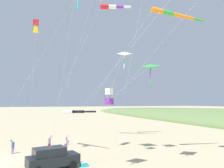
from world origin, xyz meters
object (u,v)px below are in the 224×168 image
kite_box_white_trailing (109,96)px  kite_windsock_orange_high_right (111,7)px  person_bystander_far (49,142)px  kite_delta_blue_topmost (150,66)px  kite_windsock_green_low_center (171,14)px  person_child_green_jacket (13,146)px  kite_delta_black_fish_shape (124,54)px  person_child_grey_jacket (67,140)px  cooler_box (84,164)px  person_adult_flyer (66,149)px  parked_car (52,158)px  kite_box_small_distant (36,26)px  kite_windsock_striped_overhead (74,112)px

kite_box_white_trailing → kite_windsock_orange_high_right: bearing=64.0°
person_bystander_far → kite_delta_blue_topmost: 15.24m
kite_windsock_green_low_center → kite_delta_blue_topmost: bearing=116.2°
person_child_green_jacket → person_bystander_far: bearing=9.4°
kite_delta_black_fish_shape → kite_windsock_green_low_center: bearing=-18.5°
person_child_grey_jacket → kite_delta_black_fish_shape: bearing=-68.9°
cooler_box → person_bystander_far: person_bystander_far is taller
person_child_grey_jacket → cooler_box: bearing=-91.8°
person_child_green_jacket → kite_box_white_trailing: bearing=-10.0°
person_child_green_jacket → kite_windsock_green_low_center: bearing=-30.6°
person_adult_flyer → kite_box_white_trailing: 8.44m
person_child_grey_jacket → kite_box_white_trailing: kite_box_white_trailing is taller
kite_delta_black_fish_shape → person_child_grey_jacket: bearing=111.1°
person_adult_flyer → kite_windsock_orange_high_right: (7.76, 6.60, 19.37)m
kite_delta_black_fish_shape → person_adult_flyer: bearing=152.4°
parked_car → kite_delta_blue_topmost: size_ratio=0.38×
kite_box_small_distant → parked_car: bearing=-65.9°
person_child_grey_jacket → kite_delta_black_fish_shape: kite_delta_black_fish_shape is taller
kite_windsock_orange_high_right → kite_box_small_distant: (-10.96, -5.73, -6.72)m
person_child_green_jacket → kite_box_white_trailing: kite_box_white_trailing is taller
kite_box_white_trailing → person_child_green_jacket: bearing=170.0°
kite_delta_blue_topmost → kite_box_small_distant: 13.08m
kite_box_small_distant → person_child_green_jacket: bearing=116.4°
person_child_green_jacket → kite_box_small_distant: (1.85, -3.72, 12.81)m
kite_delta_black_fish_shape → kite_windsock_orange_high_right: bearing=75.5°
kite_windsock_striped_overhead → kite_windsock_green_low_center: 16.15m
kite_windsock_orange_high_right → person_adult_flyer: bearing=-139.6°
kite_delta_blue_topmost → kite_box_white_trailing: (-3.11, 4.73, -3.33)m
parked_car → kite_windsock_striped_overhead: 8.69m
person_adult_flyer → person_bystander_far: 5.36m
person_adult_flyer → kite_delta_black_fish_shape: (5.33, -2.78, 9.69)m
person_bystander_far → kite_windsock_striped_overhead: kite_windsock_striped_overhead is taller
kite_box_white_trailing → kite_delta_black_fish_shape: kite_delta_black_fish_shape is taller
person_adult_flyer → person_child_grey_jacket: 7.46m
kite_delta_blue_topmost → kite_windsock_green_low_center: size_ratio=0.75×
person_bystander_far → kite_windsock_green_low_center: bearing=-40.9°
person_adult_flyer → kite_delta_blue_topmost: size_ratio=0.16×
cooler_box → kite_box_white_trailing: (4.74, 5.70, 6.28)m
kite_delta_black_fish_shape → parked_car: bearing=179.1°
parked_car → kite_delta_black_fish_shape: kite_delta_black_fish_shape is taller
parked_car → kite_windsock_striped_overhead: bearing=64.9°
person_adult_flyer → cooler_box: bearing=-70.0°
kite_windsock_orange_high_right → kite_delta_black_fish_shape: 13.70m
person_child_green_jacket → kite_windsock_green_low_center: size_ratio=0.10×
person_child_green_jacket → kite_windsock_striped_overhead: kite_windsock_striped_overhead is taller
cooler_box → person_child_green_jacket: bearing=128.9°
person_bystander_far → kite_delta_black_fish_shape: bearing=-51.6°
kite_delta_blue_topmost → kite_windsock_green_low_center: kite_windsock_green_low_center is taller
person_adult_flyer → kite_windsock_green_low_center: kite_windsock_green_low_center is taller
cooler_box → kite_windsock_orange_high_right: bearing=55.3°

